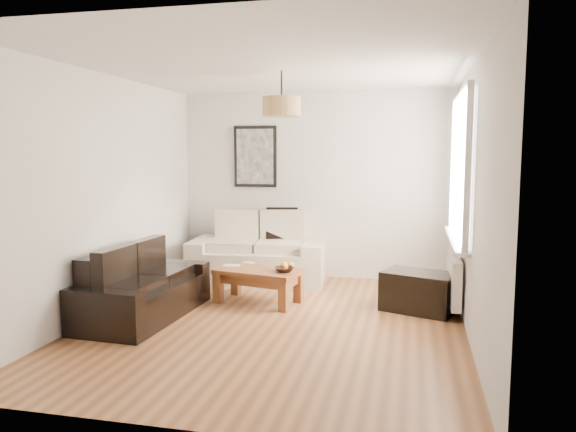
% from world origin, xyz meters
% --- Properties ---
extents(floor, '(4.50, 4.50, 0.00)m').
position_xyz_m(floor, '(0.00, 0.00, 0.00)').
color(floor, brown).
rests_on(floor, ground).
extents(ceiling, '(3.80, 4.50, 0.00)m').
position_xyz_m(ceiling, '(0.00, 0.00, 2.60)').
color(ceiling, white).
rests_on(ceiling, floor).
extents(wall_back, '(3.80, 0.04, 2.60)m').
position_xyz_m(wall_back, '(0.00, 2.25, 1.30)').
color(wall_back, silver).
rests_on(wall_back, floor).
extents(wall_front, '(3.80, 0.04, 2.60)m').
position_xyz_m(wall_front, '(0.00, -2.25, 1.30)').
color(wall_front, silver).
rests_on(wall_front, floor).
extents(wall_left, '(0.04, 4.50, 2.60)m').
position_xyz_m(wall_left, '(-1.90, 0.00, 1.30)').
color(wall_left, silver).
rests_on(wall_left, floor).
extents(wall_right, '(0.04, 4.50, 2.60)m').
position_xyz_m(wall_right, '(1.90, 0.00, 1.30)').
color(wall_right, silver).
rests_on(wall_right, floor).
extents(window_bay, '(0.14, 1.90, 1.60)m').
position_xyz_m(window_bay, '(1.86, 0.80, 1.60)').
color(window_bay, white).
rests_on(window_bay, wall_right).
extents(radiator, '(0.10, 0.90, 0.52)m').
position_xyz_m(radiator, '(1.82, 0.80, 0.38)').
color(radiator, white).
rests_on(radiator, wall_right).
extents(poster, '(0.62, 0.04, 0.87)m').
position_xyz_m(poster, '(-0.85, 2.22, 1.70)').
color(poster, black).
rests_on(poster, wall_back).
extents(pendant_shade, '(0.40, 0.40, 0.20)m').
position_xyz_m(pendant_shade, '(0.00, 0.30, 2.23)').
color(pendant_shade, tan).
rests_on(pendant_shade, ceiling).
extents(loveseat_cream, '(1.89, 1.15, 0.90)m').
position_xyz_m(loveseat_cream, '(-0.69, 1.78, 0.45)').
color(loveseat_cream, beige).
rests_on(loveseat_cream, floor).
extents(sofa_leather, '(0.88, 1.69, 0.72)m').
position_xyz_m(sofa_leather, '(-1.43, -0.08, 0.36)').
color(sofa_leather, black).
rests_on(sofa_leather, floor).
extents(coffee_table, '(1.07, 0.73, 0.40)m').
position_xyz_m(coffee_table, '(-0.38, 0.72, 0.20)').
color(coffee_table, brown).
rests_on(coffee_table, floor).
extents(ottoman, '(0.89, 0.72, 0.44)m').
position_xyz_m(ottoman, '(1.45, 0.79, 0.22)').
color(ottoman, black).
rests_on(ottoman, floor).
extents(cushion_left, '(0.38, 0.14, 0.38)m').
position_xyz_m(cushion_left, '(-1.12, 2.00, 0.75)').
color(cushion_left, black).
rests_on(cushion_left, loveseat_cream).
extents(cushion_right, '(0.46, 0.22, 0.44)m').
position_xyz_m(cushion_right, '(-0.40, 2.00, 0.78)').
color(cushion_right, black).
rests_on(cushion_right, loveseat_cream).
extents(fruit_bowl, '(0.28, 0.28, 0.06)m').
position_xyz_m(fruit_bowl, '(-0.05, 0.65, 0.43)').
color(fruit_bowl, black).
rests_on(fruit_bowl, coffee_table).
extents(orange_a, '(0.09, 0.09, 0.07)m').
position_xyz_m(orange_a, '(-0.07, 0.74, 0.44)').
color(orange_a, orange).
rests_on(orange_a, fruit_bowl).
extents(orange_b, '(0.09, 0.09, 0.08)m').
position_xyz_m(orange_b, '(-0.02, 0.84, 0.44)').
color(orange_b, '#FF9D15').
rests_on(orange_b, fruit_bowl).
extents(orange_c, '(0.08, 0.08, 0.08)m').
position_xyz_m(orange_c, '(-0.10, 0.86, 0.44)').
color(orange_c, orange).
rests_on(orange_c, fruit_bowl).
extents(papers, '(0.20, 0.15, 0.01)m').
position_xyz_m(papers, '(-0.75, 0.85, 0.40)').
color(papers, silver).
rests_on(papers, coffee_table).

